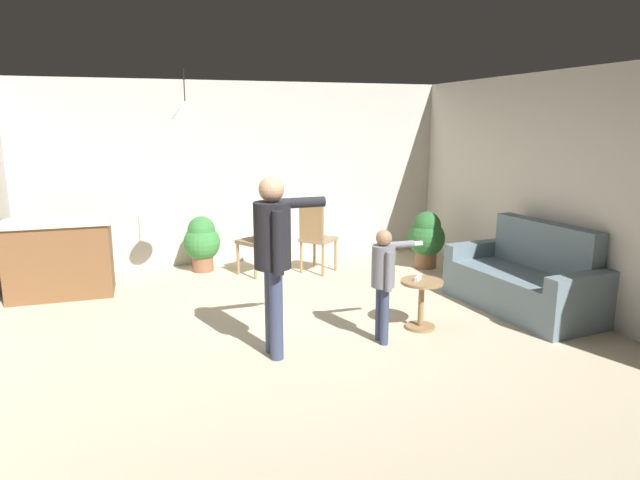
% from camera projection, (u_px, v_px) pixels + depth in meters
% --- Properties ---
extents(ground, '(7.68, 7.68, 0.00)m').
position_uv_depth(ground, '(298.00, 334.00, 5.66)').
color(ground, beige).
extents(wall_back, '(6.40, 0.10, 2.70)m').
position_uv_depth(wall_back, '(241.00, 173.00, 8.35)').
color(wall_back, beige).
rests_on(wall_back, ground).
extents(wall_right, '(0.10, 6.40, 2.70)m').
position_uv_depth(wall_right, '(566.00, 191.00, 6.32)').
color(wall_right, beige).
rests_on(wall_right, ground).
extents(couch_floral, '(1.04, 1.88, 1.00)m').
position_uv_depth(couch_floral, '(525.00, 281.00, 6.33)').
color(couch_floral, slate).
rests_on(couch_floral, ground).
extents(kitchen_counter, '(1.26, 0.66, 0.95)m').
position_uv_depth(kitchen_counter, '(60.00, 258.00, 6.78)').
color(kitchen_counter, brown).
rests_on(kitchen_counter, ground).
extents(side_table_by_couch, '(0.44, 0.44, 0.52)m').
position_uv_depth(side_table_by_couch, '(421.00, 298.00, 5.74)').
color(side_table_by_couch, '#99754C').
rests_on(side_table_by_couch, ground).
extents(person_adult, '(0.82, 0.50, 1.66)m').
position_uv_depth(person_adult, '(274.00, 247.00, 4.93)').
color(person_adult, '#384260').
rests_on(person_adult, ground).
extents(person_child, '(0.59, 0.33, 1.13)m').
position_uv_depth(person_child, '(384.00, 273.00, 5.30)').
color(person_child, '#384260').
rests_on(person_child, ground).
extents(dining_chair_by_counter, '(0.59, 0.59, 1.00)m').
position_uv_depth(dining_chair_by_counter, '(316.00, 235.00, 7.79)').
color(dining_chair_by_counter, '#99754C').
rests_on(dining_chair_by_counter, ground).
extents(dining_chair_near_wall, '(0.58, 0.58, 1.00)m').
position_uv_depth(dining_chair_near_wall, '(259.00, 237.00, 7.68)').
color(dining_chair_near_wall, '#99754C').
rests_on(dining_chair_near_wall, ground).
extents(potted_plant_corner, '(0.54, 0.54, 0.83)m').
position_uv_depth(potted_plant_corner, '(426.00, 237.00, 8.11)').
color(potted_plant_corner, brown).
rests_on(potted_plant_corner, ground).
extents(potted_plant_by_wall, '(0.52, 0.52, 0.80)m').
position_uv_depth(potted_plant_by_wall, '(202.00, 241.00, 7.92)').
color(potted_plant_by_wall, brown).
rests_on(potted_plant_by_wall, ground).
extents(spare_remote_on_table, '(0.12, 0.11, 0.04)m').
position_uv_depth(spare_remote_on_table, '(418.00, 278.00, 5.72)').
color(spare_remote_on_table, white).
rests_on(spare_remote_on_table, side_table_by_couch).
extents(ceiling_light_pendant, '(0.32, 0.32, 0.55)m').
position_uv_depth(ceiling_light_pendant, '(185.00, 110.00, 6.21)').
color(ceiling_light_pendant, silver).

